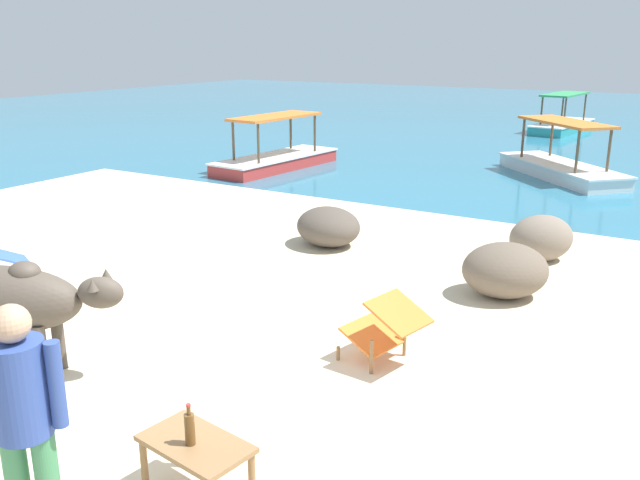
{
  "coord_description": "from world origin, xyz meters",
  "views": [
    {
      "loc": [
        3.86,
        -4.2,
        3.04
      ],
      "look_at": [
        -0.48,
        3.0,
        0.55
      ],
      "focal_mm": 37.96,
      "sensor_mm": 36.0,
      "label": 1
    }
  ],
  "objects_px": {
    "deck_chair_far": "(385,326)",
    "boat_red": "(276,157)",
    "cow": "(5,300)",
    "bottle": "(190,428)",
    "boat_teal": "(562,123)",
    "boat_white": "(561,166)",
    "person_standing": "(23,414)",
    "low_bench_table": "(196,451)"
  },
  "relations": [
    {
      "from": "cow",
      "to": "boat_teal",
      "type": "height_order",
      "value": "boat_teal"
    },
    {
      "from": "low_bench_table",
      "to": "boat_white",
      "type": "bearing_deg",
      "value": 100.09
    },
    {
      "from": "deck_chair_far",
      "to": "person_standing",
      "type": "xyz_separation_m",
      "value": [
        -0.68,
        -3.36,
        0.56
      ]
    },
    {
      "from": "bottle",
      "to": "boat_white",
      "type": "xyz_separation_m",
      "value": [
        -0.41,
        13.0,
        -0.31
      ]
    },
    {
      "from": "boat_white",
      "to": "cow",
      "type": "bearing_deg",
      "value": 124.35
    },
    {
      "from": "person_standing",
      "to": "boat_white",
      "type": "xyz_separation_m",
      "value": [
        0.07,
        13.85,
        -0.7
      ]
    },
    {
      "from": "cow",
      "to": "person_standing",
      "type": "xyz_separation_m",
      "value": [
        2.18,
        -1.37,
        0.21
      ]
    },
    {
      "from": "person_standing",
      "to": "boat_teal",
      "type": "distance_m",
      "value": 22.34
    },
    {
      "from": "bottle",
      "to": "deck_chair_far",
      "type": "xyz_separation_m",
      "value": [
        0.21,
        2.51,
        -0.17
      ]
    },
    {
      "from": "bottle",
      "to": "boat_white",
      "type": "bearing_deg",
      "value": 91.8
    },
    {
      "from": "low_bench_table",
      "to": "boat_teal",
      "type": "distance_m",
      "value": 21.49
    },
    {
      "from": "low_bench_table",
      "to": "deck_chair_far",
      "type": "relative_size",
      "value": 0.95
    },
    {
      "from": "person_standing",
      "to": "boat_white",
      "type": "relative_size",
      "value": 0.47
    },
    {
      "from": "cow",
      "to": "deck_chair_far",
      "type": "relative_size",
      "value": 2.26
    },
    {
      "from": "cow",
      "to": "low_bench_table",
      "type": "height_order",
      "value": "cow"
    },
    {
      "from": "person_standing",
      "to": "boat_red",
      "type": "distance_m",
      "value": 13.0
    },
    {
      "from": "bottle",
      "to": "boat_white",
      "type": "height_order",
      "value": "boat_white"
    },
    {
      "from": "boat_white",
      "to": "boat_red",
      "type": "distance_m",
      "value": 6.68
    },
    {
      "from": "low_bench_table",
      "to": "boat_white",
      "type": "xyz_separation_m",
      "value": [
        -0.42,
        12.97,
        -0.12
      ]
    },
    {
      "from": "cow",
      "to": "person_standing",
      "type": "relative_size",
      "value": 1.2
    },
    {
      "from": "bottle",
      "to": "boat_red",
      "type": "distance_m",
      "value": 12.5
    },
    {
      "from": "bottle",
      "to": "cow",
      "type": "bearing_deg",
      "value": 168.73
    },
    {
      "from": "cow",
      "to": "boat_white",
      "type": "distance_m",
      "value": 12.68
    },
    {
      "from": "boat_teal",
      "to": "boat_white",
      "type": "bearing_deg",
      "value": -162.21
    },
    {
      "from": "low_bench_table",
      "to": "person_standing",
      "type": "distance_m",
      "value": 1.16
    },
    {
      "from": "low_bench_table",
      "to": "boat_white",
      "type": "distance_m",
      "value": 12.97
    },
    {
      "from": "deck_chair_far",
      "to": "boat_teal",
      "type": "bearing_deg",
      "value": -70.77
    },
    {
      "from": "cow",
      "to": "boat_red",
      "type": "xyz_separation_m",
      "value": [
        -3.98,
        10.06,
        -0.48
      ]
    },
    {
      "from": "cow",
      "to": "boat_white",
      "type": "bearing_deg",
      "value": 54.97
    },
    {
      "from": "cow",
      "to": "bottle",
      "type": "relative_size",
      "value": 6.58
    },
    {
      "from": "boat_red",
      "to": "person_standing",
      "type": "bearing_deg",
      "value": 33.15
    },
    {
      "from": "cow",
      "to": "boat_red",
      "type": "bearing_deg",
      "value": 86.78
    },
    {
      "from": "low_bench_table",
      "to": "boat_teal",
      "type": "height_order",
      "value": "boat_teal"
    },
    {
      "from": "deck_chair_far",
      "to": "boat_red",
      "type": "height_order",
      "value": "boat_red"
    },
    {
      "from": "bottle",
      "to": "boat_teal",
      "type": "bearing_deg",
      "value": 95.83
    },
    {
      "from": "cow",
      "to": "deck_chair_far",
      "type": "distance_m",
      "value": 3.5
    },
    {
      "from": "cow",
      "to": "bottle",
      "type": "xyz_separation_m",
      "value": [
        2.66,
        -0.53,
        -0.18
      ]
    },
    {
      "from": "deck_chair_far",
      "to": "boat_white",
      "type": "relative_size",
      "value": 0.25
    },
    {
      "from": "boat_red",
      "to": "boat_teal",
      "type": "xyz_separation_m",
      "value": [
        4.45,
        10.83,
        0.0
      ]
    },
    {
      "from": "deck_chair_far",
      "to": "boat_red",
      "type": "bearing_deg",
      "value": -37.69
    },
    {
      "from": "bottle",
      "to": "boat_white",
      "type": "distance_m",
      "value": 13.01
    },
    {
      "from": "cow",
      "to": "low_bench_table",
      "type": "relative_size",
      "value": 2.39
    }
  ]
}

